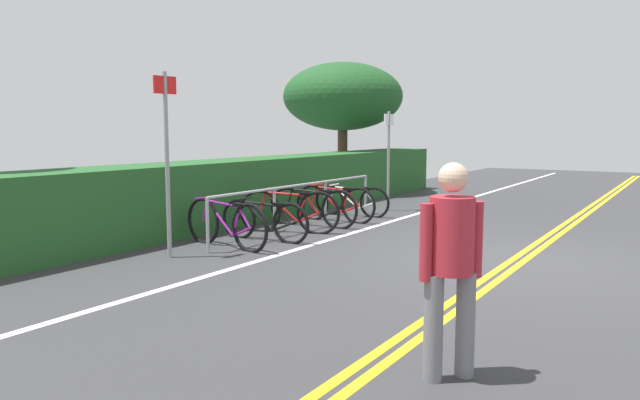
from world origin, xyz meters
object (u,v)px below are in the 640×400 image
at_px(bike_rack, 302,195).
at_px(tree_mid, 343,97).
at_px(sign_post_far, 389,151).
at_px(pedestrian, 451,257).
at_px(bicycle_5, 352,201).
at_px(sign_post_near, 167,149).
at_px(bicycle_1, 264,221).
at_px(bicycle_2, 289,212).
at_px(bicycle_4, 335,204).
at_px(bicycle_0, 226,224).
at_px(bicycle_3, 313,207).

height_order(bike_rack, tree_mid, tree_mid).
xyz_separation_m(sign_post_far, tree_mid, (2.90, 2.85, 1.38)).
relative_size(pedestrian, sign_post_far, 0.71).
xyz_separation_m(bicycle_5, sign_post_near, (-4.98, 0.16, 1.22)).
bearing_deg(sign_post_far, bicycle_1, 178.72).
bearing_deg(bicycle_1, bicycle_2, 6.46).
relative_size(bicycle_5, sign_post_near, 0.65).
xyz_separation_m(bicycle_1, bicycle_4, (2.38, 0.08, 0.02)).
distance_m(bicycle_1, bicycle_5, 3.22).
bearing_deg(sign_post_far, bicycle_0, 177.19).
relative_size(bicycle_0, bicycle_3, 1.00).
bearing_deg(sign_post_near, bicycle_0, -10.02).
xyz_separation_m(bicycle_2, pedestrian, (-4.48, -4.56, 0.52)).
bearing_deg(bicycle_2, sign_post_near, 174.79).
bearing_deg(bike_rack, bicycle_1, -175.98).
relative_size(bicycle_1, pedestrian, 1.09).
bearing_deg(bicycle_2, sign_post_far, -3.11).
distance_m(bicycle_0, bicycle_3, 2.39).
height_order(bicycle_0, bicycle_5, bicycle_0).
relative_size(bicycle_1, bicycle_3, 0.93).
relative_size(bike_rack, sign_post_far, 2.26).
bearing_deg(sign_post_far, pedestrian, -151.45).
bearing_deg(bicycle_5, sign_post_near, 178.21).
bearing_deg(pedestrian, bicycle_2, 45.48).
distance_m(bicycle_5, sign_post_far, 1.56).
bearing_deg(sign_post_far, tree_mid, 44.49).
height_order(bicycle_1, tree_mid, tree_mid).
height_order(bicycle_1, bicycle_5, bicycle_1).
height_order(bicycle_2, bicycle_3, bicycle_2).
relative_size(bicycle_0, bicycle_5, 1.10).
relative_size(bicycle_4, bicycle_5, 1.05).
xyz_separation_m(bicycle_1, bicycle_5, (3.22, 0.18, -0.01)).
height_order(bicycle_2, bicycle_5, bicycle_2).
relative_size(bicycle_4, sign_post_near, 0.68).
xyz_separation_m(bicycle_5, tree_mid, (4.05, 2.57, 2.39)).
xyz_separation_m(bike_rack, bicycle_1, (-1.21, -0.08, -0.30)).
distance_m(bicycle_3, bicycle_4, 0.76).
bearing_deg(bicycle_1, sign_post_near, 169.35).
distance_m(bicycle_3, sign_post_far, 2.92).
xyz_separation_m(bicycle_3, pedestrian, (-5.28, -4.58, 0.53)).
relative_size(bicycle_3, pedestrian, 1.17).
distance_m(bicycle_2, tree_mid, 7.34).
distance_m(bicycle_2, sign_post_near, 2.85).
bearing_deg(tree_mid, sign_post_near, -165.01).
bearing_deg(bicycle_0, bike_rack, -2.03).
distance_m(bicycle_0, bicycle_4, 3.15).
distance_m(pedestrian, sign_post_near, 5.19).
relative_size(bicycle_3, tree_mid, 0.50).
xyz_separation_m(bicycle_0, sign_post_far, (5.14, -0.25, 0.96)).
height_order(bicycle_1, sign_post_near, sign_post_near).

